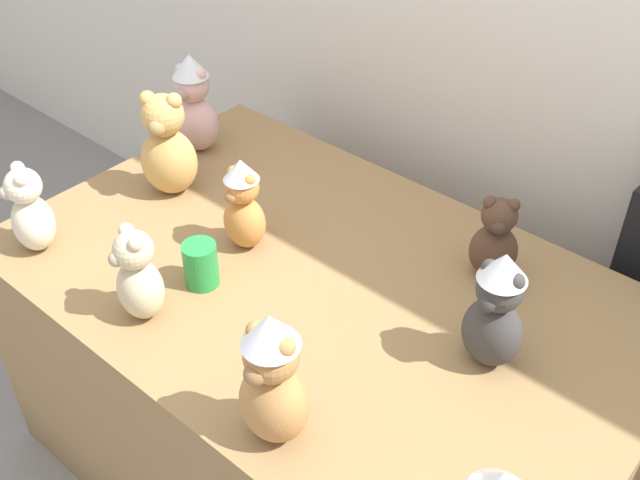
{
  "coord_description": "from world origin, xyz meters",
  "views": [
    {
      "loc": [
        0.88,
        -0.76,
        1.91
      ],
      "look_at": [
        0.0,
        0.25,
        0.86
      ],
      "focal_mm": 42.7,
      "sensor_mm": 36.0,
      "label": 1
    }
  ],
  "objects_px": {
    "teddy_bear_sand": "(138,277)",
    "teddy_bear_caramel": "(272,380)",
    "teddy_bear_cocoa": "(495,240)",
    "teddy_bear_charcoal": "(496,311)",
    "display_table": "(320,386)",
    "party_cup_green": "(201,264)",
    "teddy_bear_honey": "(167,147)",
    "teddy_bear_ginger": "(243,205)",
    "teddy_bear_blush": "(194,104)",
    "teddy_bear_cream": "(30,211)"
  },
  "relations": [
    {
      "from": "teddy_bear_cream",
      "to": "teddy_bear_caramel",
      "type": "bearing_deg",
      "value": 20.99
    },
    {
      "from": "display_table",
      "to": "teddy_bear_blush",
      "type": "xyz_separation_m",
      "value": [
        -0.66,
        0.21,
        0.52
      ]
    },
    {
      "from": "teddy_bear_sand",
      "to": "teddy_bear_cream",
      "type": "distance_m",
      "value": 0.39
    },
    {
      "from": "teddy_bear_blush",
      "to": "teddy_bear_ginger",
      "type": "distance_m",
      "value": 0.49
    },
    {
      "from": "display_table",
      "to": "party_cup_green",
      "type": "distance_m",
      "value": 0.51
    },
    {
      "from": "teddy_bear_cocoa",
      "to": "party_cup_green",
      "type": "relative_size",
      "value": 1.98
    },
    {
      "from": "teddy_bear_cocoa",
      "to": "teddy_bear_sand",
      "type": "height_order",
      "value": "teddy_bear_sand"
    },
    {
      "from": "teddy_bear_cocoa",
      "to": "teddy_bear_charcoal",
      "type": "bearing_deg",
      "value": -88.72
    },
    {
      "from": "teddy_bear_honey",
      "to": "teddy_bear_cocoa",
      "type": "height_order",
      "value": "teddy_bear_honey"
    },
    {
      "from": "teddy_bear_honey",
      "to": "party_cup_green",
      "type": "relative_size",
      "value": 2.68
    },
    {
      "from": "display_table",
      "to": "teddy_bear_cocoa",
      "type": "distance_m",
      "value": 0.62
    },
    {
      "from": "teddy_bear_ginger",
      "to": "teddy_bear_sand",
      "type": "relative_size",
      "value": 1.07
    },
    {
      "from": "teddy_bear_ginger",
      "to": "teddy_bear_cocoa",
      "type": "bearing_deg",
      "value": 30.84
    },
    {
      "from": "teddy_bear_cocoa",
      "to": "party_cup_green",
      "type": "xyz_separation_m",
      "value": [
        -0.49,
        -0.47,
        -0.05
      ]
    },
    {
      "from": "display_table",
      "to": "teddy_bear_cream",
      "type": "xyz_separation_m",
      "value": [
        -0.61,
        -0.36,
        0.48
      ]
    },
    {
      "from": "teddy_bear_charcoal",
      "to": "party_cup_green",
      "type": "relative_size",
      "value": 2.56
    },
    {
      "from": "teddy_bear_blush",
      "to": "teddy_bear_ginger",
      "type": "bearing_deg",
      "value": -41.02
    },
    {
      "from": "display_table",
      "to": "teddy_bear_cocoa",
      "type": "bearing_deg",
      "value": 44.46
    },
    {
      "from": "teddy_bear_charcoal",
      "to": "party_cup_green",
      "type": "bearing_deg",
      "value": -157.47
    },
    {
      "from": "teddy_bear_charcoal",
      "to": "teddy_bear_cream",
      "type": "distance_m",
      "value": 1.11
    },
    {
      "from": "display_table",
      "to": "teddy_bear_caramel",
      "type": "bearing_deg",
      "value": -59.9
    },
    {
      "from": "teddy_bear_ginger",
      "to": "teddy_bear_cream",
      "type": "relative_size",
      "value": 1.07
    },
    {
      "from": "teddy_bear_honey",
      "to": "party_cup_green",
      "type": "distance_m",
      "value": 0.41
    },
    {
      "from": "display_table",
      "to": "teddy_bear_honey",
      "type": "distance_m",
      "value": 0.75
    },
    {
      "from": "teddy_bear_blush",
      "to": "teddy_bear_cocoa",
      "type": "bearing_deg",
      "value": -8.85
    },
    {
      "from": "teddy_bear_cocoa",
      "to": "teddy_bear_caramel",
      "type": "distance_m",
      "value": 0.67
    },
    {
      "from": "teddy_bear_ginger",
      "to": "teddy_bear_caramel",
      "type": "bearing_deg",
      "value": -38.42
    },
    {
      "from": "party_cup_green",
      "to": "teddy_bear_honey",
      "type": "bearing_deg",
      "value": 149.53
    },
    {
      "from": "display_table",
      "to": "teddy_bear_cocoa",
      "type": "relative_size",
      "value": 7.06
    },
    {
      "from": "teddy_bear_honey",
      "to": "teddy_bear_cream",
      "type": "xyz_separation_m",
      "value": [
        -0.06,
        -0.38,
        -0.03
      ]
    },
    {
      "from": "teddy_bear_honey",
      "to": "teddy_bear_charcoal",
      "type": "distance_m",
      "value": 0.97
    },
    {
      "from": "teddy_bear_cocoa",
      "to": "teddy_bear_cream",
      "type": "xyz_separation_m",
      "value": [
        -0.89,
        -0.64,
        0.01
      ]
    },
    {
      "from": "teddy_bear_cream",
      "to": "teddy_bear_cocoa",
      "type": "bearing_deg",
      "value": 58.41
    },
    {
      "from": "teddy_bear_sand",
      "to": "party_cup_green",
      "type": "height_order",
      "value": "teddy_bear_sand"
    },
    {
      "from": "teddy_bear_cream",
      "to": "party_cup_green",
      "type": "xyz_separation_m",
      "value": [
        0.41,
        0.17,
        -0.05
      ]
    },
    {
      "from": "teddy_bear_charcoal",
      "to": "teddy_bear_cream",
      "type": "height_order",
      "value": "teddy_bear_charcoal"
    },
    {
      "from": "teddy_bear_ginger",
      "to": "teddy_bear_caramel",
      "type": "relative_size",
      "value": 0.81
    },
    {
      "from": "display_table",
      "to": "teddy_bear_blush",
      "type": "height_order",
      "value": "teddy_bear_blush"
    },
    {
      "from": "display_table",
      "to": "teddy_bear_charcoal",
      "type": "distance_m",
      "value": 0.66
    },
    {
      "from": "teddy_bear_ginger",
      "to": "party_cup_green",
      "type": "xyz_separation_m",
      "value": [
        0.03,
        -0.17,
        -0.06
      ]
    },
    {
      "from": "teddy_bear_honey",
      "to": "teddy_bear_cream",
      "type": "height_order",
      "value": "teddy_bear_honey"
    },
    {
      "from": "teddy_bear_blush",
      "to": "teddy_bear_caramel",
      "type": "bearing_deg",
      "value": -47.05
    },
    {
      "from": "teddy_bear_ginger",
      "to": "display_table",
      "type": "bearing_deg",
      "value": 5.06
    },
    {
      "from": "party_cup_green",
      "to": "teddy_bear_cocoa",
      "type": "bearing_deg",
      "value": 43.72
    },
    {
      "from": "teddy_bear_cocoa",
      "to": "teddy_bear_blush",
      "type": "height_order",
      "value": "teddy_bear_blush"
    },
    {
      "from": "teddy_bear_sand",
      "to": "teddy_bear_caramel",
      "type": "bearing_deg",
      "value": 11.35
    },
    {
      "from": "teddy_bear_charcoal",
      "to": "teddy_bear_blush",
      "type": "relative_size",
      "value": 0.95
    },
    {
      "from": "teddy_bear_blush",
      "to": "display_table",
      "type": "bearing_deg",
      "value": -30.84
    },
    {
      "from": "teddy_bear_charcoal",
      "to": "teddy_bear_cream",
      "type": "bearing_deg",
      "value": -156.12
    },
    {
      "from": "teddy_bear_caramel",
      "to": "teddy_bear_cream",
      "type": "distance_m",
      "value": 0.83
    }
  ]
}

